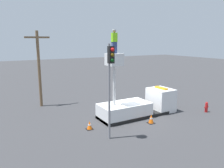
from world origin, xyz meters
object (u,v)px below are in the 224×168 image
Objects in this scene: traffic_cone_curbside at (151,119)px; utility_pole at (39,66)px; traffic_light_pole at (110,74)px; worker at (114,41)px; fire_hydrant at (206,107)px; bucket_truck at (138,105)px; traffic_cone_rear at (90,125)px.

utility_pole is at bearing 125.52° from traffic_cone_curbside.
worker is at bearing 55.66° from traffic_light_pole.
bucket_truck is at bearing 157.52° from fire_hydrant.
bucket_truck is 4.86m from traffic_cone_rear.
traffic_light_pole is at bearing -76.81° from traffic_cone_rear.
utility_pole reaches higher than traffic_cone_rear.
traffic_light_pole reaches higher than traffic_cone_rear.
traffic_light_pole is 9.71× the size of traffic_cone_rear.
utility_pole reaches higher than traffic_cone_curbside.
worker is at bearing 180.00° from bucket_truck.
traffic_cone_rear is 0.09× the size of utility_pole.
traffic_cone_curbside is 0.10× the size of utility_pole.
traffic_cone_curbside is at bearing -97.20° from bucket_truck.
worker reaches higher than traffic_cone_curbside.
fire_hydrant is 15.50m from utility_pole.
traffic_cone_rear is at bearing 103.19° from traffic_light_pole.
traffic_light_pole is at bearing -167.97° from traffic_cone_curbside.
worker is 1.91× the size of fire_hydrant.
bucket_truck is 9.68× the size of traffic_cone_curbside.
traffic_cone_curbside is 11.26m from utility_pole.
fire_hydrant is 5.91m from traffic_cone_curbside.
bucket_truck reaches higher than traffic_cone_curbside.
traffic_light_pole reaches higher than traffic_cone_curbside.
worker is 8.22m from utility_pole.
fire_hydrant is at bearing -22.48° from bucket_truck.
traffic_cone_rear is (-0.50, 2.11, -3.92)m from traffic_light_pole.
traffic_cone_curbside is (4.52, -1.26, 0.04)m from traffic_cone_rear.
utility_pole is at bearing 102.91° from traffic_light_pole.
traffic_cone_curbside is at bearing 176.52° from fire_hydrant.
bucket_truck is 9.79m from utility_pole.
traffic_light_pole reaches higher than bucket_truck.
utility_pole is (-6.22, 8.71, 3.50)m from traffic_cone_curbside.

